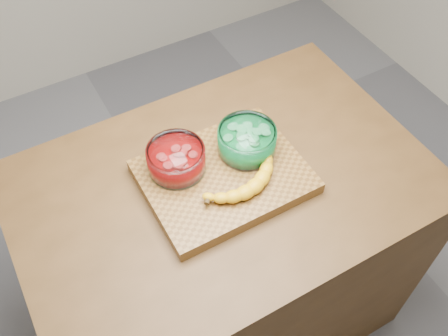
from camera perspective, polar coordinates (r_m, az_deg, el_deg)
ground at (r=2.22m, az=0.00°, el=-15.63°), size 3.50×3.50×0.00m
counter at (r=1.82m, az=0.00°, el=-10.08°), size 1.20×0.80×0.90m
cutting_board at (r=1.42m, az=0.00°, el=-1.01°), size 0.45×0.35×0.04m
bowl_red at (r=1.40m, az=-5.47°, el=0.97°), size 0.16×0.16×0.08m
bowl_green at (r=1.43m, az=2.62°, el=3.11°), size 0.17×0.17×0.08m
banana at (r=1.37m, az=2.00°, el=-1.11°), size 0.28×0.16×0.04m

